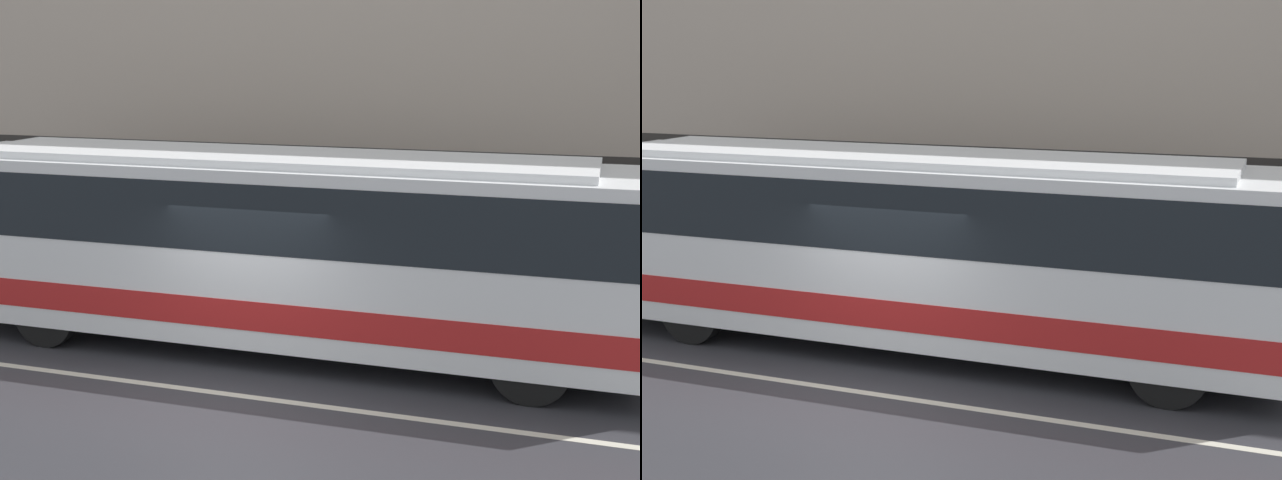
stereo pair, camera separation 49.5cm
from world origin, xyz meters
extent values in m
plane|color=#333338|center=(0.00, 0.00, 0.00)|extent=(60.00, 60.00, 0.00)
cube|color=gray|center=(0.00, 5.29, 0.06)|extent=(60.00, 2.58, 0.12)
cube|color=#2D2B28|center=(0.00, 6.56, 1.40)|extent=(60.00, 0.06, 2.80)
cube|color=beige|center=(0.00, 0.00, 0.00)|extent=(54.00, 0.14, 0.01)
cube|color=white|center=(-0.17, 2.14, 1.70)|extent=(11.73, 2.57, 2.70)
cube|color=#B21E1E|center=(-0.17, 2.14, 0.90)|extent=(11.67, 2.60, 0.45)
cube|color=black|center=(-0.17, 2.14, 2.35)|extent=(11.38, 2.59, 1.02)
cube|color=white|center=(-0.17, 2.14, 3.11)|extent=(9.97, 2.19, 0.12)
cylinder|color=black|center=(4.10, 1.01, 0.55)|extent=(1.09, 0.28, 1.09)
cylinder|color=black|center=(4.10, 3.27, 0.55)|extent=(1.09, 0.28, 1.09)
cylinder|color=black|center=(-3.64, 1.01, 0.55)|extent=(1.09, 0.28, 1.09)
cylinder|color=black|center=(-3.64, 3.27, 0.55)|extent=(1.09, 0.28, 1.09)
cylinder|color=maroon|center=(-4.84, 4.64, 0.86)|extent=(0.36, 0.36, 1.48)
sphere|color=tan|center=(-4.84, 4.64, 1.74)|extent=(0.27, 0.27, 0.27)
camera|label=1|loc=(4.99, -10.79, 4.79)|focal=50.00mm
camera|label=2|loc=(5.45, -10.62, 4.79)|focal=50.00mm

